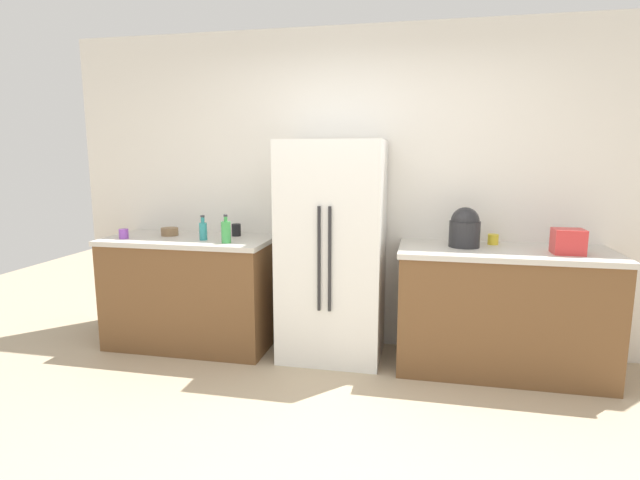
{
  "coord_description": "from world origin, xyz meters",
  "views": [
    {
      "loc": [
        0.5,
        -2.31,
        1.62
      ],
      "look_at": [
        -0.08,
        0.44,
        1.14
      ],
      "focal_mm": 27.73,
      "sensor_mm": 36.0,
      "label": 1
    }
  ],
  "objects": [
    {
      "name": "counter_right",
      "position": [
        1.1,
        1.47,
        0.47
      ],
      "size": [
        1.55,
        0.68,
        0.94
      ],
      "color": "brown",
      "rests_on": "ground_plane"
    },
    {
      "name": "counter_left",
      "position": [
        -1.43,
        1.47,
        0.47
      ],
      "size": [
        1.4,
        0.68,
        0.94
      ],
      "color": "brown",
      "rests_on": "ground_plane"
    },
    {
      "name": "bottle_b",
      "position": [
        -1.02,
        1.3,
        1.03
      ],
      "size": [
        0.07,
        0.07,
        0.23
      ],
      "color": "green",
      "rests_on": "counter_left"
    },
    {
      "name": "toaster",
      "position": [
        1.5,
        1.39,
        1.03
      ],
      "size": [
        0.21,
        0.18,
        0.18
      ],
      "primitive_type": "cube",
      "color": "red",
      "rests_on": "counter_right"
    },
    {
      "name": "cup_c",
      "position": [
        -1.93,
        1.31,
        0.98
      ],
      "size": [
        0.08,
        0.08,
        0.08
      ],
      "primitive_type": "cylinder",
      "color": "purple",
      "rests_on": "counter_left"
    },
    {
      "name": "refrigerator",
      "position": [
        -0.2,
        1.48,
        0.87
      ],
      "size": [
        0.8,
        0.64,
        1.74
      ],
      "color": "white",
      "rests_on": "ground_plane"
    },
    {
      "name": "rice_cooker",
      "position": [
        0.81,
        1.52,
        1.08
      ],
      "size": [
        0.23,
        0.23,
        0.3
      ],
      "color": "#262628",
      "rests_on": "counter_right"
    },
    {
      "name": "ground_plane",
      "position": [
        0.0,
        0.0,
        0.0
      ],
      "size": [
        10.33,
        10.33,
        0.0
      ],
      "primitive_type": "plane",
      "color": "tan"
    },
    {
      "name": "bowl_a",
      "position": [
        -1.64,
        1.54,
        0.97
      ],
      "size": [
        0.15,
        0.15,
        0.07
      ],
      "primitive_type": "cylinder",
      "color": "brown",
      "rests_on": "counter_left"
    },
    {
      "name": "cup_a",
      "position": [
        1.04,
        1.67,
        0.98
      ],
      "size": [
        0.08,
        0.08,
        0.08
      ],
      "primitive_type": "cylinder",
      "color": "yellow",
      "rests_on": "counter_right"
    },
    {
      "name": "cup_b",
      "position": [
        -1.07,
        1.64,
        0.99
      ],
      "size": [
        0.08,
        0.08,
        0.1
      ],
      "primitive_type": "cylinder",
      "color": "black",
      "rests_on": "counter_left"
    },
    {
      "name": "bottle_a",
      "position": [
        -1.26,
        1.39,
        1.02
      ],
      "size": [
        0.06,
        0.06,
        0.2
      ],
      "color": "teal",
      "rests_on": "counter_left"
    },
    {
      "name": "kitchen_back_panel",
      "position": [
        0.0,
        1.86,
        1.32
      ],
      "size": [
        5.16,
        0.1,
        2.65
      ],
      "primitive_type": "cube",
      "color": "silver",
      "rests_on": "ground_plane"
    }
  ]
}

